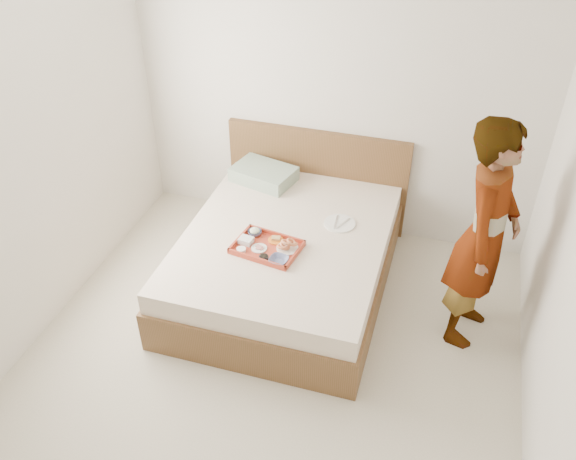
% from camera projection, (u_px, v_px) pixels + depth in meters
% --- Properties ---
extents(ground, '(3.50, 4.00, 0.01)m').
position_uv_depth(ground, '(262.00, 379.00, 4.25)').
color(ground, beige).
rests_on(ground, ground).
extents(wall_back, '(3.50, 0.01, 2.60)m').
position_uv_depth(wall_back, '(335.00, 94.00, 5.01)').
color(wall_back, silver).
rests_on(wall_back, ground).
extents(bed, '(1.65, 2.00, 0.53)m').
position_uv_depth(bed, '(286.00, 260.00, 4.89)').
color(bed, brown).
rests_on(bed, ground).
extents(headboard, '(1.65, 0.06, 0.95)m').
position_uv_depth(headboard, '(317.00, 178.00, 5.51)').
color(headboard, brown).
rests_on(headboard, ground).
extents(pillow, '(0.60, 0.48, 0.13)m').
position_uv_depth(pillow, '(264.00, 174.00, 5.34)').
color(pillow, '#90AA91').
rests_on(pillow, bed).
extents(tray, '(0.54, 0.43, 0.04)m').
position_uv_depth(tray, '(267.00, 247.00, 4.56)').
color(tray, '#AF3A22').
rests_on(tray, bed).
extents(prawn_plate, '(0.19, 0.19, 0.01)m').
position_uv_depth(prawn_plate, '(287.00, 249.00, 4.55)').
color(prawn_plate, white).
rests_on(prawn_plate, tray).
extents(navy_bowl_big, '(0.16, 0.16, 0.03)m').
position_uv_depth(navy_bowl_big, '(279.00, 260.00, 4.42)').
color(navy_bowl_big, navy).
rests_on(navy_bowl_big, tray).
extents(sauce_dish, '(0.08, 0.08, 0.03)m').
position_uv_depth(sauce_dish, '(264.00, 258.00, 4.45)').
color(sauce_dish, black).
rests_on(sauce_dish, tray).
extents(meat_plate, '(0.14, 0.14, 0.01)m').
position_uv_depth(meat_plate, '(259.00, 248.00, 4.56)').
color(meat_plate, white).
rests_on(meat_plate, tray).
extents(bread_plate, '(0.14, 0.14, 0.01)m').
position_uv_depth(bread_plate, '(276.00, 240.00, 4.64)').
color(bread_plate, orange).
rests_on(bread_plate, tray).
extents(salad_bowl, '(0.12, 0.12, 0.03)m').
position_uv_depth(salad_bowl, '(255.00, 233.00, 4.70)').
color(salad_bowl, navy).
rests_on(salad_bowl, tray).
extents(plastic_tub, '(0.11, 0.10, 0.04)m').
position_uv_depth(plastic_tub, '(246.00, 240.00, 4.61)').
color(plastic_tub, silver).
rests_on(plastic_tub, tray).
extents(cheese_round, '(0.08, 0.08, 0.02)m').
position_uv_depth(cheese_round, '(241.00, 250.00, 4.53)').
color(cheese_round, white).
rests_on(cheese_round, tray).
extents(dinner_plate, '(0.30, 0.30, 0.01)m').
position_uv_depth(dinner_plate, '(340.00, 223.00, 4.83)').
color(dinner_plate, white).
rests_on(dinner_plate, bed).
extents(person, '(0.55, 0.72, 1.76)m').
position_uv_depth(person, '(485.00, 236.00, 4.13)').
color(person, silver).
rests_on(person, ground).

